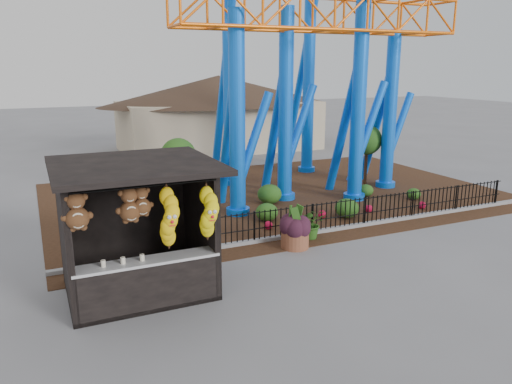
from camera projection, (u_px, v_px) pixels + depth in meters
name	position (u px, v px, depth m)	size (l,w,h in m)	color
ground	(275.00, 287.00, 11.98)	(120.00, 120.00, 0.00)	slate
mulch_bed	(275.00, 194.00, 20.64)	(18.00, 12.00, 0.02)	#331E11
curb	(344.00, 228.00, 16.21)	(18.00, 0.18, 0.12)	gray
prize_booth	(138.00, 232.00, 11.21)	(3.50, 3.40, 3.12)	black
picket_fence	(368.00, 211.00, 16.46)	(12.20, 0.06, 1.00)	black
roller_coaster	(300.00, 33.00, 19.71)	(11.00, 6.37, 10.82)	blue
terracotta_planter	(295.00, 239.00, 14.53)	(0.82, 0.82, 0.55)	brown
planter_foliage	(295.00, 219.00, 14.39)	(0.70, 0.70, 0.64)	black
potted_plant	(311.00, 223.00, 15.28)	(0.87, 0.75, 0.96)	#164C16
landscaping	(312.00, 201.00, 18.36)	(7.30, 3.64, 0.75)	#254E17
pavilion	(219.00, 100.00, 31.28)	(15.00, 15.00, 4.80)	#BFAD8C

